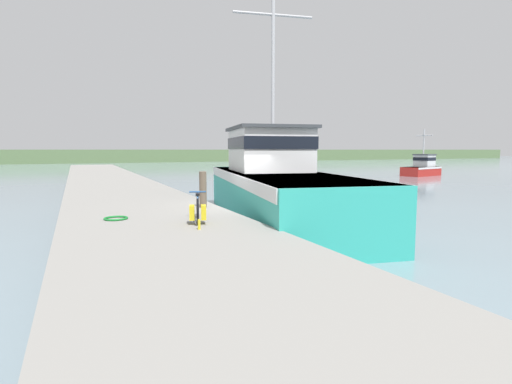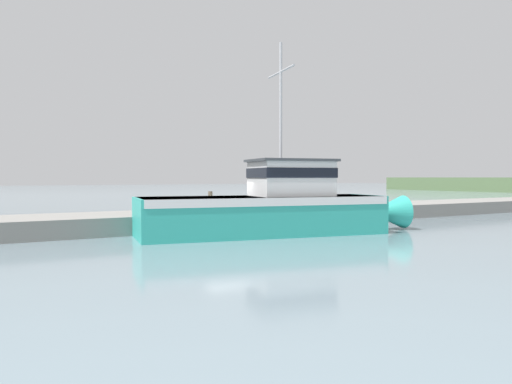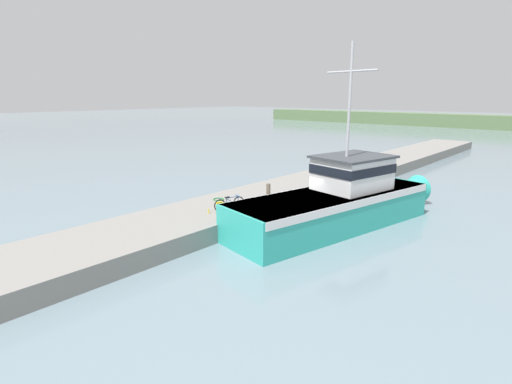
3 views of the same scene
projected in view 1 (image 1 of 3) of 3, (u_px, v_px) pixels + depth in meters
The scene contains 9 objects.
ground_plane at pixel (249, 231), 13.23m from camera, with size 320.00×320.00×0.00m, color gray.
dock_pier at pixel (146, 226), 11.82m from camera, with size 4.62×80.00×0.88m, color gray.
far_shoreline at pixel (238, 155), 93.93m from camera, with size 180.00×5.00×2.71m, color #567047.
fishing_boat_main at pixel (274, 184), 15.44m from camera, with size 5.68×14.03×9.14m.
boat_white_moored at pixel (422, 167), 41.37m from camera, with size 5.59×3.04×4.78m.
bicycle_touring at pixel (198, 209), 9.99m from camera, with size 0.73×1.68×0.70m.
mooring_post at pixel (203, 190), 12.44m from camera, with size 0.23×0.23×1.12m, color brown.
hose_coil at pixel (116, 218), 10.35m from camera, with size 0.61×0.61×0.05m, color #197A2D.
water_bottle_by_bike at pixel (199, 224), 9.01m from camera, with size 0.06×0.06×0.24m, color yellow.
Camera 1 is at (-5.16, -11.96, 2.68)m, focal length 28.00 mm.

